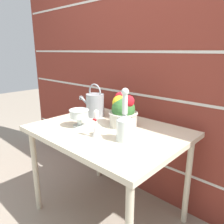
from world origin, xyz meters
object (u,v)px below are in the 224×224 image
at_px(glass_decanter, 125,124).
at_px(figurine_vase, 96,126).
at_px(crystal_pedestal_bowl, 79,115).
at_px(flower_planter, 123,111).
at_px(watering_can, 95,104).

bearing_deg(glass_decanter, figurine_vase, -153.77).
bearing_deg(glass_decanter, crystal_pedestal_bowl, -176.29).
bearing_deg(crystal_pedestal_bowl, glass_decanter, 3.71).
xyz_separation_m(crystal_pedestal_bowl, flower_planter, (0.23, 0.23, 0.02)).
distance_m(crystal_pedestal_bowl, glass_decanter, 0.42).
height_order(crystal_pedestal_bowl, flower_planter, flower_planter).
distance_m(flower_planter, figurine_vase, 0.29).
distance_m(crystal_pedestal_bowl, figurine_vase, 0.25).
bearing_deg(flower_planter, crystal_pedestal_bowl, -134.04).
xyz_separation_m(crystal_pedestal_bowl, glass_decanter, (0.42, 0.03, 0.02)).
bearing_deg(flower_planter, figurine_vase, -86.15).
distance_m(crystal_pedestal_bowl, flower_planter, 0.33).
distance_m(watering_can, flower_planter, 0.35).
bearing_deg(figurine_vase, watering_can, 138.43).
xyz_separation_m(crystal_pedestal_bowl, figurine_vase, (0.25, -0.06, -0.01)).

